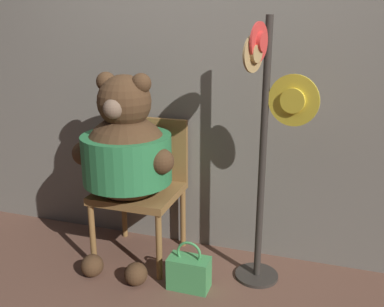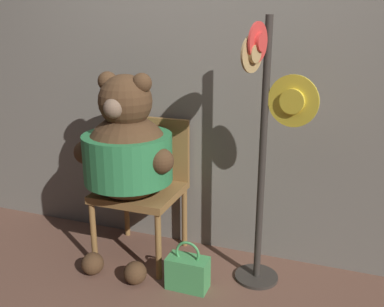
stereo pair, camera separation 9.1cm
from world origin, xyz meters
name	(u,v)px [view 1 (the left image)]	position (x,y,z in m)	size (l,w,h in m)	color
ground_plane	(185,284)	(0.00, 0.00, 0.00)	(14.00, 14.00, 0.00)	brown
wall_back	(212,81)	(0.00, 0.58, 1.22)	(8.00, 0.10, 2.44)	slate
chair	(143,181)	(-0.42, 0.31, 0.54)	(0.54, 0.52, 0.96)	olive
teddy_bear	(126,153)	(-0.45, 0.15, 0.79)	(0.71, 0.62, 1.31)	#4C331E
hat_display_rack	(267,144)	(0.44, 0.18, 0.92)	(0.45, 0.39, 1.64)	#332D28
handbag_on_ground	(189,272)	(0.04, -0.03, 0.11)	(0.26, 0.14, 0.32)	#479E56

